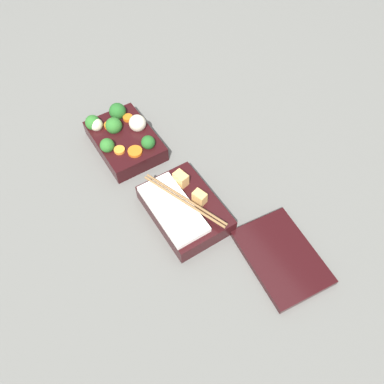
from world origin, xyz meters
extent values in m
plane|color=slate|center=(0.00, 0.00, 0.00)|extent=(3.00, 3.00, 0.00)
cube|color=black|center=(-0.10, 0.01, 0.02)|extent=(0.18, 0.12, 0.04)
sphere|color=#2D7028|center=(-0.08, -0.04, 0.05)|extent=(0.03, 0.03, 0.03)
sphere|color=#236023|center=(-0.04, 0.04, 0.04)|extent=(0.03, 0.03, 0.03)
sphere|color=#2D7028|center=(-0.13, 0.00, 0.05)|extent=(0.04, 0.04, 0.04)
sphere|color=#236023|center=(-0.16, 0.03, 0.05)|extent=(0.04, 0.04, 0.04)
sphere|color=#2D7028|center=(-0.16, -0.04, 0.05)|extent=(0.03, 0.03, 0.03)
cylinder|color=orange|center=(-0.14, 0.04, 0.04)|extent=(0.03, 0.03, 0.01)
cylinder|color=orange|center=(-0.04, 0.01, 0.04)|extent=(0.04, 0.04, 0.01)
cylinder|color=orange|center=(-0.06, -0.02, 0.04)|extent=(0.03, 0.03, 0.01)
cylinder|color=orange|center=(-0.14, -0.01, 0.04)|extent=(0.03, 0.03, 0.01)
sphere|color=beige|center=(-0.10, 0.05, 0.05)|extent=(0.04, 0.04, 0.04)
sphere|color=beige|center=(-0.15, -0.03, 0.04)|extent=(0.03, 0.03, 0.03)
cube|color=black|center=(0.13, 0.03, 0.02)|extent=(0.18, 0.12, 0.04)
cube|color=white|center=(0.13, 0.00, 0.04)|extent=(0.16, 0.07, 0.01)
cube|color=#EAB266|center=(0.08, 0.05, 0.05)|extent=(0.03, 0.03, 0.03)
cube|color=#EAB266|center=(0.14, 0.05, 0.05)|extent=(0.03, 0.02, 0.03)
cylinder|color=olive|center=(0.13, 0.02, 0.05)|extent=(0.18, 0.07, 0.01)
cylinder|color=olive|center=(0.13, 0.03, 0.05)|extent=(0.18, 0.07, 0.01)
cube|color=black|center=(0.31, 0.13, 0.01)|extent=(0.19, 0.14, 0.01)
camera|label=1|loc=(0.48, -0.18, 0.64)|focal=35.00mm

